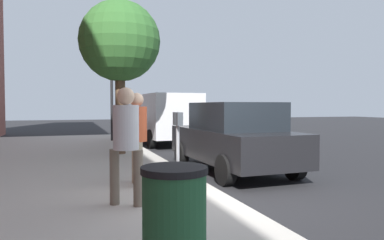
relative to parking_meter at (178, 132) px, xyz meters
name	(u,v)px	position (x,y,z in m)	size (l,w,h in m)	color
ground_plane	(225,202)	(-1.12, -0.54, -1.17)	(80.00, 80.00, 0.00)	#232326
sidewalk_slab	(41,214)	(-1.12, 2.46, -1.09)	(28.00, 6.00, 0.15)	#B7B2A8
parking_meter	(178,132)	(0.00, 0.00, 0.00)	(0.36, 0.12, 1.41)	gray
pedestrian_at_meter	(137,131)	(0.07, 0.81, 0.04)	(0.54, 0.39, 1.79)	tan
pedestrian_bystander	(126,135)	(-1.32, 1.22, 0.07)	(0.40, 0.48, 1.82)	#726656
parked_sedan_near	(233,137)	(1.46, -1.89, -0.27)	(4.46, 2.08, 1.77)	black
parked_van_far	(163,115)	(8.80, -1.89, 0.09)	(5.26, 2.25, 2.18)	silver
street_tree	(120,42)	(4.83, 0.50, 2.55)	(2.57, 2.57, 4.89)	brown
traffic_signal	(114,86)	(9.40, 0.17, 1.41)	(0.24, 0.44, 3.60)	black
trash_bin	(174,224)	(-3.88, 1.18, -0.51)	(0.59, 0.59, 1.01)	#1E4C2D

